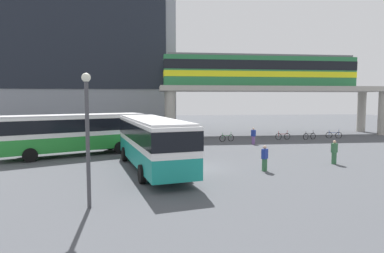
{
  "coord_description": "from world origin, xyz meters",
  "views": [
    {
      "loc": [
        -2.38,
        -20.67,
        4.4
      ],
      "look_at": [
        0.78,
        5.7,
        2.2
      ],
      "focal_mm": 30.7,
      "sensor_mm": 36.0,
      "label": 1
    }
  ],
  "objects": [
    {
      "name": "ground_plane",
      "position": [
        0.0,
        10.0,
        0.0
      ],
      "size": [
        120.0,
        120.0,
        0.0
      ],
      "primitive_type": "plane",
      "color": "#47494F"
    },
    {
      "name": "bus_main",
      "position": [
        -2.44,
        -0.3,
        1.99
      ],
      "size": [
        4.9,
        11.33,
        3.22
      ],
      "color": "teal",
      "rests_on": "ground_plane"
    },
    {
      "name": "pedestrian_at_kerb",
      "position": [
        9.88,
        0.14,
        0.76
      ],
      "size": [
        0.47,
        0.41,
        1.63
      ],
      "color": "#33663F",
      "rests_on": "ground_plane"
    },
    {
      "name": "elevated_platform",
      "position": [
        12.82,
        18.96,
        5.07
      ],
      "size": [
        28.71,
        5.81,
        5.98
      ],
      "color": "#ADA89E",
      "rests_on": "ground_plane"
    },
    {
      "name": "bus_secondary",
      "position": [
        -8.34,
        5.9,
        1.99
      ],
      "size": [
        11.03,
        7.15,
        3.22
      ],
      "color": "#268C33",
      "rests_on": "ground_plane"
    },
    {
      "name": "train",
      "position": [
        10.83,
        18.96,
        7.95
      ],
      "size": [
        23.81,
        2.96,
        3.84
      ],
      "color": "#26723F",
      "rests_on": "elevated_platform"
    },
    {
      "name": "bicycle_black",
      "position": [
        14.74,
        13.42,
        0.36
      ],
      "size": [
        1.72,
        0.61,
        1.04
      ],
      "color": "black",
      "rests_on": "ground_plane"
    },
    {
      "name": "bicycle_blue",
      "position": [
        18.04,
        14.18,
        0.36
      ],
      "size": [
        1.76,
        0.46,
        1.04
      ],
      "color": "black",
      "rests_on": "ground_plane"
    },
    {
      "name": "pedestrian_waiting_near_stop",
      "position": [
        4.42,
        -1.44,
        0.73
      ],
      "size": [
        0.47,
        0.46,
        1.58
      ],
      "color": "#33663F",
      "rests_on": "ground_plane"
    },
    {
      "name": "station_building",
      "position": [
        -12.91,
        30.8,
        10.78
      ],
      "size": [
        27.61,
        11.08,
        21.56
      ],
      "color": "gray",
      "rests_on": "ground_plane"
    },
    {
      "name": "lamp_post",
      "position": [
        -4.98,
        -7.22,
        3.26
      ],
      "size": [
        0.36,
        0.36,
        5.44
      ],
      "color": "#3F3F44",
      "rests_on": "ground_plane"
    },
    {
      "name": "bicycle_green",
      "position": [
        5.31,
        12.82,
        0.36
      ],
      "size": [
        1.7,
        0.67,
        1.04
      ],
      "color": "black",
      "rests_on": "ground_plane"
    },
    {
      "name": "pedestrian_near_building",
      "position": [
        7.41,
        10.36,
        0.76
      ],
      "size": [
        0.44,
        0.48,
        1.62
      ],
      "color": "#724C8C",
      "rests_on": "ground_plane"
    },
    {
      "name": "bicycle_red",
      "position": [
        11.77,
        13.62,
        0.36
      ],
      "size": [
        1.78,
        0.29,
        1.04
      ],
      "color": "black",
      "rests_on": "ground_plane"
    }
  ]
}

